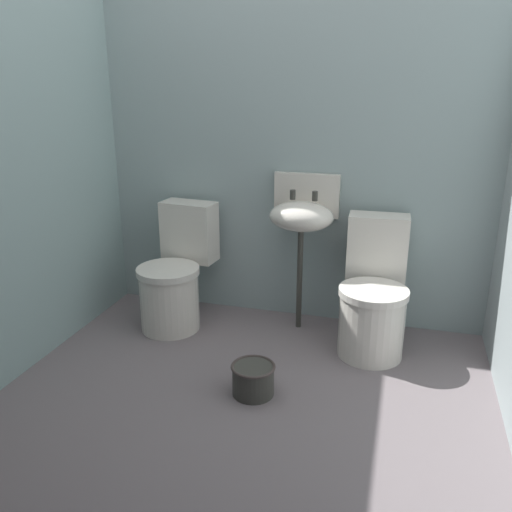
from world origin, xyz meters
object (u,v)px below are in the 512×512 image
toilet_left (176,278)px  sink (302,215)px  bucket (253,379)px  toilet_right (373,299)px

toilet_left → sink: bearing=-160.7°
sink → bucket: 1.09m
toilet_right → sink: sink is taller
bucket → toilet_left: bearing=137.0°
toilet_right → bucket: 0.90m
toilet_left → toilet_right: (1.27, -0.00, 0.00)m
sink → toilet_right: bearing=-21.5°
toilet_right → bucket: size_ratio=3.35×
sink → bucket: bearing=-94.5°
toilet_right → bucket: bearing=48.7°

